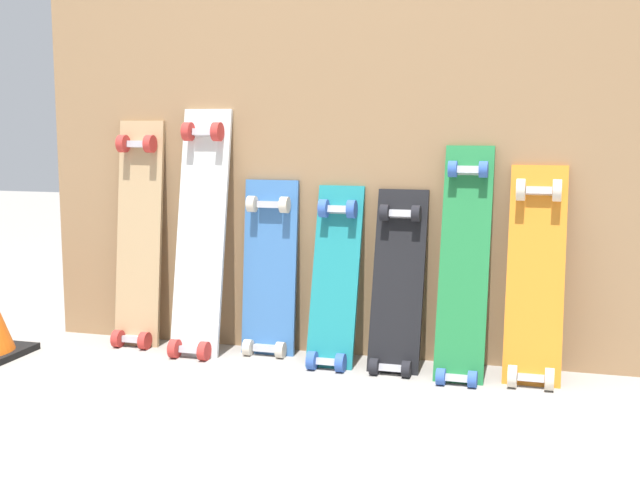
# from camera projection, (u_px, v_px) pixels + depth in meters

# --- Properties ---
(ground_plane) EXTENTS (12.00, 12.00, 0.00)m
(ground_plane) POSITION_uv_depth(u_px,v_px,m) (325.00, 356.00, 2.99)
(ground_plane) COLOR #9E9991
(plywood_wall_panel) EXTENTS (2.21, 0.04, 1.66)m
(plywood_wall_panel) POSITION_uv_depth(u_px,v_px,m) (331.00, 126.00, 2.94)
(plywood_wall_panel) COLOR #99724C
(plywood_wall_panel) RESTS_ON ground
(skateboard_natural) EXTENTS (0.18, 0.18, 0.91)m
(skateboard_natural) POSITION_uv_depth(u_px,v_px,m) (138.00, 242.00, 3.12)
(skateboard_natural) COLOR tan
(skateboard_natural) RESTS_ON ground
(skateboard_white) EXTENTS (0.18, 0.25, 0.95)m
(skateboard_white) POSITION_uv_depth(u_px,v_px,m) (200.00, 241.00, 3.01)
(skateboard_white) COLOR silver
(skateboard_white) RESTS_ON ground
(skateboard_blue) EXTENTS (0.20, 0.14, 0.70)m
(skateboard_blue) POSITION_uv_depth(u_px,v_px,m) (270.00, 276.00, 3.01)
(skateboard_blue) COLOR #386BAD
(skateboard_blue) RESTS_ON ground
(skateboard_teal) EXTENTS (0.17, 0.25, 0.69)m
(skateboard_teal) POSITION_uv_depth(u_px,v_px,m) (334.00, 285.00, 2.88)
(skateboard_teal) COLOR #197A7F
(skateboard_teal) RESTS_ON ground
(skateboard_black) EXTENTS (0.18, 0.25, 0.68)m
(skateboard_black) POSITION_uv_depth(u_px,v_px,m) (397.00, 290.00, 2.82)
(skateboard_black) COLOR black
(skateboard_black) RESTS_ON ground
(skateboard_green) EXTENTS (0.16, 0.29, 0.84)m
(skateboard_green) POSITION_uv_depth(u_px,v_px,m) (464.00, 273.00, 2.73)
(skateboard_green) COLOR #1E7238
(skateboard_green) RESTS_ON ground
(skateboard_orange) EXTENTS (0.18, 0.26, 0.76)m
(skateboard_orange) POSITION_uv_depth(u_px,v_px,m) (535.00, 284.00, 2.69)
(skateboard_orange) COLOR orange
(skateboard_orange) RESTS_ON ground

